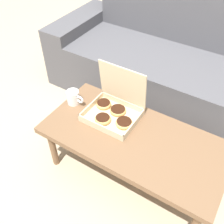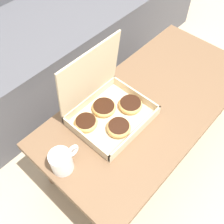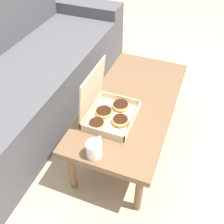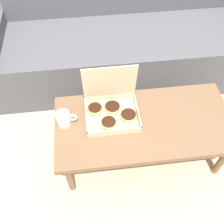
{
  "view_description": "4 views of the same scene",
  "coord_description": "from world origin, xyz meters",
  "px_view_note": "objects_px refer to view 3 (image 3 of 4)",
  "views": [
    {
      "loc": [
        0.44,
        -1.07,
        1.58
      ],
      "look_at": [
        -0.2,
        -0.06,
        0.44
      ],
      "focal_mm": 42.0,
      "sensor_mm": 36.0,
      "label": 1
    },
    {
      "loc": [
        -0.69,
        -0.51,
        1.33
      ],
      "look_at": [
        -0.2,
        -0.06,
        0.44
      ],
      "focal_mm": 42.0,
      "sensor_mm": 36.0,
      "label": 2
    },
    {
      "loc": [
        -1.27,
        -0.47,
        1.5
      ],
      "look_at": [
        -0.2,
        -0.06,
        0.44
      ],
      "focal_mm": 42.0,
      "sensor_mm": 36.0,
      "label": 3
    },
    {
      "loc": [
        -0.31,
        -1.03,
        1.72
      ],
      "look_at": [
        -0.2,
        -0.06,
        0.44
      ],
      "focal_mm": 42.0,
      "sensor_mm": 36.0,
      "label": 4
    }
  ],
  "objects_px": {
    "couch": "(15,79)",
    "pastry_box": "(108,111)",
    "coffee_table": "(132,105)",
    "coffee_mug": "(95,149)"
  },
  "relations": [
    {
      "from": "pastry_box",
      "to": "coffee_mug",
      "type": "height_order",
      "value": "pastry_box"
    },
    {
      "from": "couch",
      "to": "coffee_mug",
      "type": "bearing_deg",
      "value": -119.0
    },
    {
      "from": "couch",
      "to": "coffee_table",
      "type": "relative_size",
      "value": 2.13
    },
    {
      "from": "pastry_box",
      "to": "coffee_mug",
      "type": "xyz_separation_m",
      "value": [
        -0.29,
        -0.04,
        -0.01
      ]
    },
    {
      "from": "couch",
      "to": "pastry_box",
      "type": "distance_m",
      "value": 0.88
    },
    {
      "from": "pastry_box",
      "to": "coffee_table",
      "type": "bearing_deg",
      "value": -25.0
    },
    {
      "from": "couch",
      "to": "coffee_mug",
      "type": "relative_size",
      "value": 18.51
    },
    {
      "from": "pastry_box",
      "to": "coffee_mug",
      "type": "distance_m",
      "value": 0.3
    },
    {
      "from": "couch",
      "to": "coffee_mug",
      "type": "distance_m",
      "value": 1.02
    },
    {
      "from": "couch",
      "to": "coffee_mug",
      "type": "xyz_separation_m",
      "value": [
        -0.49,
        -0.89,
        0.12
      ]
    }
  ]
}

